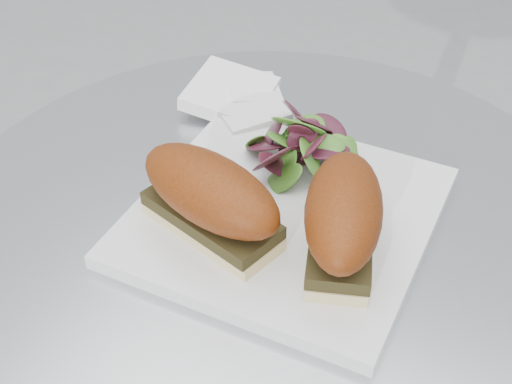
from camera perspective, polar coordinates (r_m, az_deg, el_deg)
table at (r=0.90m, az=1.15°, el=-13.92°), size 0.70×0.70×0.73m
plate at (r=0.71m, az=2.29°, el=-1.91°), size 0.29×0.29×0.02m
sandwich_left at (r=0.66m, az=-3.67°, el=-0.40°), size 0.17×0.11×0.08m
sandwich_right at (r=0.64m, az=6.97°, el=-2.01°), size 0.12×0.17×0.08m
salad at (r=0.76m, az=3.52°, el=4.26°), size 0.11×0.11×0.05m
napkin at (r=0.86m, az=-1.22°, el=6.73°), size 0.15×0.15×0.02m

